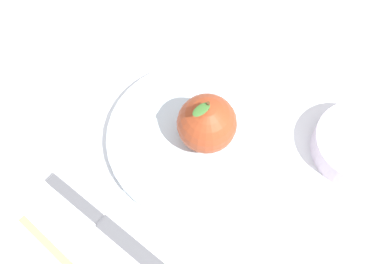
% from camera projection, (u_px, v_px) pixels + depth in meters
% --- Properties ---
extents(ground_plane, '(2.40, 2.40, 0.00)m').
position_uv_depth(ground_plane, '(178.00, 151.00, 0.57)').
color(ground_plane, silver).
extents(dinner_plate, '(0.22, 0.22, 0.02)m').
position_uv_depth(dinner_plate, '(192.00, 136.00, 0.57)').
color(dinner_plate, silver).
rests_on(dinner_plate, ground_plane).
extents(apple, '(0.07, 0.07, 0.09)m').
position_uv_depth(apple, '(207.00, 124.00, 0.53)').
color(apple, '#9E3D1E').
rests_on(apple, dinner_plate).
extents(side_bowl, '(0.11, 0.11, 0.03)m').
position_uv_depth(side_bowl, '(357.00, 144.00, 0.55)').
color(side_bowl, silver).
rests_on(side_bowl, ground_plane).
extents(knife, '(0.06, 0.21, 0.01)m').
position_uv_depth(knife, '(101.00, 220.00, 0.52)').
color(knife, '#59595E').
rests_on(knife, ground_plane).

